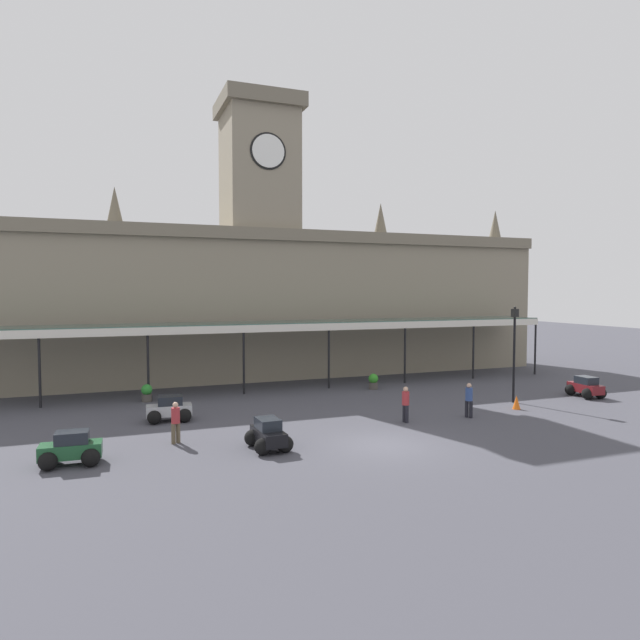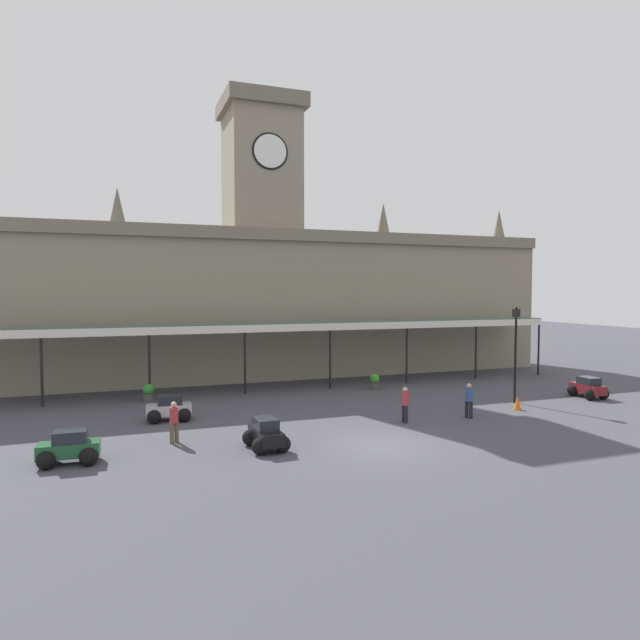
{
  "view_description": "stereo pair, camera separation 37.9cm",
  "coord_description": "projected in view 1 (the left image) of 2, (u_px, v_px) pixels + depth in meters",
  "views": [
    {
      "loc": [
        -9.98,
        -19.16,
        6.11
      ],
      "look_at": [
        0.0,
        7.1,
        4.61
      ],
      "focal_mm": 30.97,
      "sensor_mm": 36.0,
      "label": 1
    },
    {
      "loc": [
        -9.63,
        -19.29,
        6.11
      ],
      "look_at": [
        0.0,
        7.1,
        4.61
      ],
      "focal_mm": 30.97,
      "sensor_mm": 36.0,
      "label": 2
    }
  ],
  "objects": [
    {
      "name": "pedestrian_beside_cars",
      "position": [
        406.0,
        403.0,
        25.53
      ],
      "size": [
        0.34,
        0.39,
        1.67
      ],
      "color": "black",
      "rests_on": "ground"
    },
    {
      "name": "ground_plane",
      "position": [
        384.0,
        445.0,
        21.75
      ],
      "size": [
        140.0,
        140.0,
        0.0
      ],
      "primitive_type": "plane",
      "color": "#42424B"
    },
    {
      "name": "car_green_sedan",
      "position": [
        71.0,
        451.0,
        19.31
      ],
      "size": [
        2.08,
        1.57,
        1.19
      ],
      "color": "#1E512D",
      "rests_on": "ground"
    },
    {
      "name": "victorian_lamppost",
      "position": [
        514.0,
        343.0,
        29.96
      ],
      "size": [
        0.3,
        0.3,
        5.25
      ],
      "color": "black",
      "rests_on": "ground"
    },
    {
      "name": "car_black_sedan",
      "position": [
        268.0,
        436.0,
        21.25
      ],
      "size": [
        1.59,
        2.09,
        1.19
      ],
      "color": "black",
      "rests_on": "ground"
    },
    {
      "name": "pedestrian_near_entrance",
      "position": [
        176.0,
        421.0,
        22.0
      ],
      "size": [
        0.37,
        0.34,
        1.67
      ],
      "color": "brown",
      "rests_on": "ground"
    },
    {
      "name": "pedestrian_crossing_forecourt",
      "position": [
        469.0,
        399.0,
        26.5
      ],
      "size": [
        0.34,
        0.37,
        1.67
      ],
      "color": "black",
      "rests_on": "ground"
    },
    {
      "name": "planter_forecourt_centre",
      "position": [
        373.0,
        381.0,
        34.18
      ],
      "size": [
        0.6,
        0.6,
        0.96
      ],
      "color": "#47423D",
      "rests_on": "ground"
    },
    {
      "name": "planter_by_canopy",
      "position": [
        147.0,
        393.0,
        30.34
      ],
      "size": [
        0.6,
        0.6,
        0.96
      ],
      "color": "#47423D",
      "rests_on": "ground"
    },
    {
      "name": "car_maroon_sedan",
      "position": [
        586.0,
        388.0,
        31.66
      ],
      "size": [
        1.64,
        2.12,
        1.19
      ],
      "color": "maroon",
      "rests_on": "ground"
    },
    {
      "name": "traffic_cone",
      "position": [
        516.0,
        402.0,
        28.41
      ],
      "size": [
        0.4,
        0.4,
        0.72
      ],
      "primitive_type": "cone",
      "color": "orange",
      "rests_on": "ground"
    },
    {
      "name": "entrance_canopy",
      "position": [
        281.0,
        324.0,
        34.52
      ],
      "size": [
        37.95,
        3.26,
        4.15
      ],
      "color": "#38564C",
      "rests_on": "ground"
    },
    {
      "name": "car_silver_sedan",
      "position": [
        169.0,
        410.0,
        25.79
      ],
      "size": [
        2.1,
        1.61,
        1.19
      ],
      "color": "#B2B5BA",
      "rests_on": "ground"
    },
    {
      "name": "station_building",
      "position": [
        260.0,
        293.0,
        39.37
      ],
      "size": [
        42.73,
        6.17,
        19.52
      ],
      "color": "gray",
      "rests_on": "ground"
    }
  ]
}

